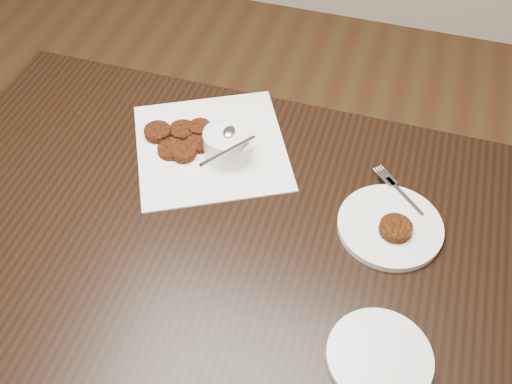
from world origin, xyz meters
TOP-DOWN VIEW (x-y plane):
  - table at (0.07, 0.02)m, footprint 1.29×0.83m
  - napkin at (-0.03, 0.23)m, footprint 0.43×0.43m
  - sauce_ramekin at (0.02, 0.22)m, footprint 0.13×0.13m
  - patty_cluster at (-0.08, 0.23)m, footprint 0.23×0.23m
  - plate_with_patty at (0.38, 0.13)m, footprint 0.29×0.29m
  - plate_empty at (0.41, -0.15)m, footprint 0.23×0.23m

SIDE VIEW (x-z plane):
  - table at x=0.07m, z-range 0.00..0.75m
  - napkin at x=-0.03m, z-range 0.75..0.75m
  - plate_empty at x=0.41m, z-range 0.75..0.76m
  - patty_cluster at x=-0.08m, z-range 0.75..0.77m
  - plate_with_patty at x=0.38m, z-range 0.75..0.78m
  - sauce_ramekin at x=0.02m, z-range 0.75..0.89m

